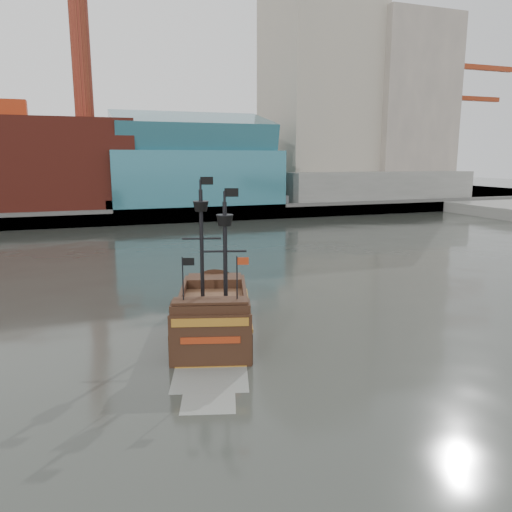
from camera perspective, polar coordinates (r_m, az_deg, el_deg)
name	(u,v)px	position (r m, az deg, el deg)	size (l,w,h in m)	color
ground	(316,382)	(25.45, 6.93, -14.07)	(400.00, 400.00, 0.00)	#2D302A
promenade_far	(127,203)	(113.38, -14.57, 5.87)	(220.00, 60.00, 2.00)	slate
seawall	(145,216)	(84.17, -12.61, 4.43)	(220.00, 1.00, 2.60)	#4C4C49
skyline	(151,87)	(107.08, -11.90, 18.34)	(149.00, 45.00, 62.00)	brown
crane_a	(455,123)	(136.10, 21.75, 13.92)	(22.50, 4.00, 32.25)	slate
crane_b	(456,140)	(149.77, 21.89, 12.23)	(19.10, 4.00, 26.25)	slate
pirate_ship	(213,318)	(31.52, -4.90, -7.13)	(7.88, 14.43, 10.35)	black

